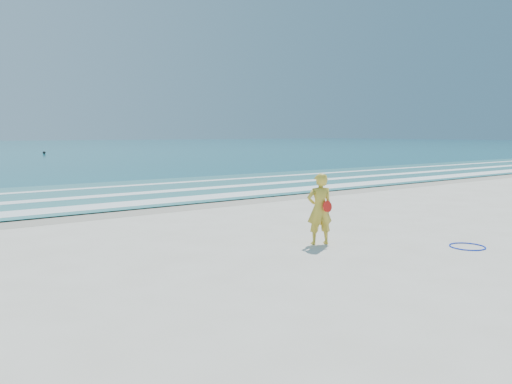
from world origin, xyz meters
TOP-DOWN VIEW (x-y plane):
  - ground at (0.00, 0.00)m, footprint 400.00×400.00m
  - wet_sand at (0.00, 9.00)m, footprint 400.00×2.40m
  - shallow at (0.00, 14.00)m, footprint 400.00×10.00m
  - foam_near at (0.00, 10.30)m, footprint 400.00×1.40m
  - foam_mid at (0.00, 13.20)m, footprint 400.00×0.90m
  - foam_far at (0.00, 16.50)m, footprint 400.00×0.60m
  - hoop at (3.01, -0.96)m, footprint 0.94×0.94m
  - buoy at (8.16, 60.45)m, footprint 0.37×0.37m
  - woman at (0.45, 1.33)m, footprint 0.73×0.63m

SIDE VIEW (x-z plane):
  - ground at x=0.00m, z-range 0.00..0.00m
  - wet_sand at x=0.00m, z-range 0.00..0.00m
  - hoop at x=3.01m, z-range 0.00..0.03m
  - shallow at x=0.00m, z-range 0.04..0.05m
  - foam_near at x=0.00m, z-range 0.05..0.06m
  - foam_mid at x=0.00m, z-range 0.05..0.06m
  - foam_far at x=0.00m, z-range 0.05..0.06m
  - buoy at x=8.16m, z-range 0.04..0.41m
  - woman at x=0.45m, z-range 0.00..1.70m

